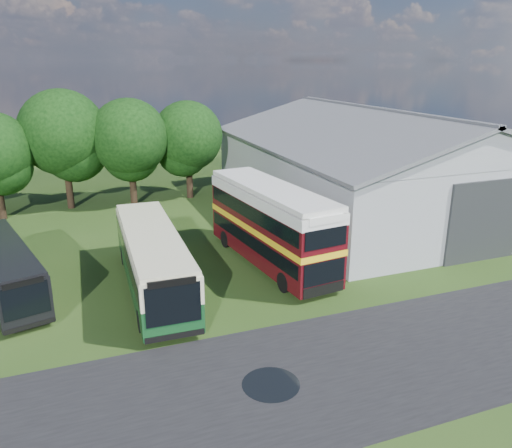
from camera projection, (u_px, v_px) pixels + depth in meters
name	position (u px, v px, depth m)	size (l,w,h in m)	color
ground	(277.00, 338.00, 21.94)	(120.00, 120.00, 0.00)	#1F3711
asphalt_road	(373.00, 361.00, 20.27)	(60.00, 8.00, 0.02)	black
puddle	(271.00, 385.00, 18.77)	(2.20, 2.20, 0.01)	black
storage_shed	(372.00, 158.00, 39.87)	(18.80, 24.80, 8.15)	gray
tree_mid	(63.00, 133.00, 39.39)	(6.80, 6.80, 9.60)	black
tree_right_a	(129.00, 138.00, 40.33)	(6.26, 6.26, 8.83)	black
tree_right_b	(188.00, 136.00, 42.79)	(5.98, 5.98, 8.45)	black
shrub_front	(325.00, 269.00, 29.15)	(1.70, 1.70, 1.70)	#194714
shrub_mid	(310.00, 257.00, 30.92)	(1.60, 1.60, 1.60)	#194714
bus_green_single	(153.00, 260.00, 26.03)	(2.98, 11.81, 3.24)	black
bus_maroon_double	(271.00, 226.00, 29.28)	(4.11, 11.37, 4.78)	black
bus_dark_single	(5.00, 269.00, 25.58)	(4.77, 10.10, 2.72)	black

